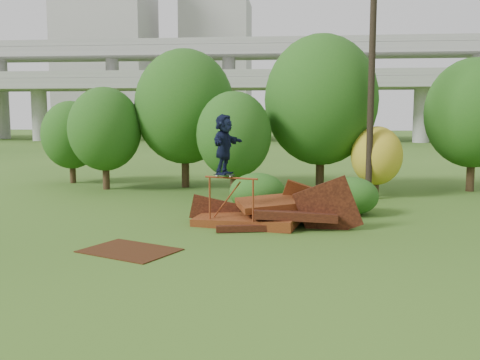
# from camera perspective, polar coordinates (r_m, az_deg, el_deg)

# --- Properties ---
(ground) EXTENTS (240.00, 240.00, 0.00)m
(ground) POSITION_cam_1_polar(r_m,az_deg,el_deg) (15.29, 2.24, -6.90)
(ground) COLOR #2D5116
(ground) RESTS_ON ground
(scrap_pile) EXTENTS (5.85, 2.95, 2.23)m
(scrap_pile) POSITION_cam_1_polar(r_m,az_deg,el_deg) (17.93, 3.20, -3.63)
(scrap_pile) COLOR #411B0B
(scrap_pile) RESTS_ON ground
(grind_rail) EXTENTS (1.76, 0.64, 1.70)m
(grind_rail) POSITION_cam_1_polar(r_m,az_deg,el_deg) (17.10, -0.97, -1.48)
(grind_rail) COLOR maroon
(grind_rail) RESTS_ON ground
(skateboard) EXTENTS (0.70, 0.38, 0.07)m
(skateboard) POSITION_cam_1_polar(r_m,az_deg,el_deg) (17.13, -1.70, 0.56)
(skateboard) COLOR black
(skateboard) RESTS_ON grind_rail
(skater) EXTENTS (1.06, 1.87, 1.93)m
(skater) POSITION_cam_1_polar(r_m,az_deg,el_deg) (17.05, -1.71, 3.82)
(skater) COLOR black
(skater) RESTS_ON skateboard
(flat_plate) EXTENTS (2.91, 2.57, 0.03)m
(flat_plate) POSITION_cam_1_polar(r_m,az_deg,el_deg) (14.87, -11.69, -7.38)
(flat_plate) COLOR #361B0B
(flat_plate) RESTS_ON ground
(tree_0) EXTENTS (3.58, 3.58, 5.04)m
(tree_0) POSITION_cam_1_polar(r_m,az_deg,el_deg) (27.17, -14.23, 5.28)
(tree_0) COLOR black
(tree_0) RESTS_ON ground
(tree_1) EXTENTS (5.01, 5.01, 6.97)m
(tree_1) POSITION_cam_1_polar(r_m,az_deg,el_deg) (27.26, -5.92, 7.77)
(tree_1) COLOR black
(tree_1) RESTS_ON ground
(tree_2) EXTENTS (3.36, 3.36, 4.73)m
(tree_2) POSITION_cam_1_polar(r_m,az_deg,el_deg) (23.89, -0.66, 4.85)
(tree_2) COLOR black
(tree_2) RESTS_ON ground
(tree_3) EXTENTS (5.38, 5.38, 7.47)m
(tree_3) POSITION_cam_1_polar(r_m,az_deg,el_deg) (25.95, 8.65, 8.41)
(tree_3) COLOR black
(tree_3) RESTS_ON ground
(tree_4) EXTENTS (2.30, 2.30, 3.17)m
(tree_4) POSITION_cam_1_polar(r_m,az_deg,el_deg) (24.84, 14.37, 2.52)
(tree_4) COLOR black
(tree_4) RESTS_ON ground
(tree_5) EXTENTS (4.54, 4.54, 6.38)m
(tree_5) POSITION_cam_1_polar(r_m,az_deg,el_deg) (27.93, 23.65, 6.56)
(tree_5) COLOR black
(tree_5) RESTS_ON ground
(tree_6) EXTENTS (3.18, 3.18, 4.44)m
(tree_6) POSITION_cam_1_polar(r_m,az_deg,el_deg) (30.28, -17.54, 4.60)
(tree_6) COLOR black
(tree_6) RESTS_ON ground
(shrub_left) EXTENTS (2.15, 1.98, 1.49)m
(shrub_left) POSITION_cam_1_polar(r_m,az_deg,el_deg) (20.31, 1.87, -1.32)
(shrub_left) COLOR #154713
(shrub_left) RESTS_ON ground
(shrub_right) EXTENTS (1.98, 1.81, 1.40)m
(shrub_right) POSITION_cam_1_polar(r_m,az_deg,el_deg) (20.11, 11.82, -1.67)
(shrub_right) COLOR #154713
(shrub_right) RESTS_ON ground
(utility_pole) EXTENTS (1.40, 0.28, 9.71)m
(utility_pole) POSITION_cam_1_polar(r_m,az_deg,el_deg) (23.79, 13.83, 9.79)
(utility_pole) COLOR black
(utility_pole) RESTS_ON ground
(freeway_overpass) EXTENTS (160.00, 15.00, 13.70)m
(freeway_overpass) POSITION_cam_1_polar(r_m,az_deg,el_deg) (78.03, 5.23, 11.77)
(freeway_overpass) COLOR gray
(freeway_overpass) RESTS_ON ground
(building_left) EXTENTS (18.00, 16.00, 35.00)m
(building_left) POSITION_cam_1_polar(r_m,az_deg,el_deg) (117.33, -14.00, 13.47)
(building_left) COLOR #9E9E99
(building_left) RESTS_ON ground
(building_right) EXTENTS (14.00, 14.00, 28.00)m
(building_right) POSITION_cam_1_polar(r_m,az_deg,el_deg) (118.49, -2.47, 11.89)
(building_right) COLOR #9E9E99
(building_right) RESTS_ON ground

